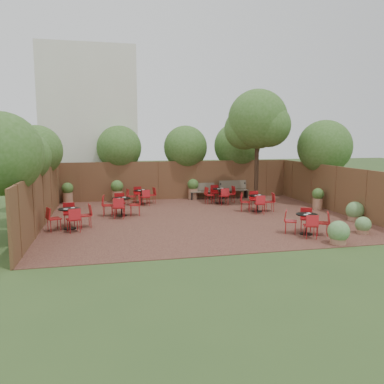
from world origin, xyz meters
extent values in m
plane|color=#354F23|center=(0.00, 0.00, 0.00)|extent=(80.00, 80.00, 0.00)
cube|color=#321714|center=(0.00, 0.00, 0.01)|extent=(12.00, 10.00, 0.02)
cube|color=brown|center=(0.00, 5.00, 1.00)|extent=(12.00, 0.08, 2.00)
cube|color=brown|center=(-6.00, 0.00, 1.00)|extent=(0.08, 10.00, 2.00)
cube|color=brown|center=(6.00, 0.00, 1.00)|extent=(0.08, 10.00, 2.00)
cube|color=silver|center=(-4.50, 8.00, 4.00)|extent=(5.00, 4.00, 8.00)
sphere|color=#33591D|center=(-6.60, 3.00, 2.66)|extent=(2.20, 2.20, 2.20)
sphere|color=#33591D|center=(-6.50, 0.00, 2.54)|extent=(1.82, 1.82, 1.82)
sphere|color=#33591D|center=(-6.70, -2.50, 2.74)|extent=(2.48, 2.48, 2.48)
sphere|color=#33591D|center=(-3.00, 5.70, 2.69)|extent=(2.31, 2.31, 2.31)
sphere|color=#33591D|center=(0.50, 5.60, 2.70)|extent=(2.33, 2.33, 2.33)
sphere|color=#33591D|center=(3.50, 5.80, 2.77)|extent=(2.57, 2.57, 2.57)
sphere|color=#33591D|center=(6.60, 2.00, 2.77)|extent=(2.58, 2.58, 2.58)
cylinder|color=black|center=(3.40, 2.64, 2.16)|extent=(0.27, 0.27, 4.28)
sphere|color=#33591D|center=(3.40, 2.64, 4.09)|extent=(2.81, 2.81, 2.81)
sphere|color=#33591D|center=(2.90, 3.04, 3.62)|extent=(1.97, 1.97, 1.97)
sphere|color=#33591D|center=(3.80, 2.24, 3.79)|extent=(2.05, 2.05, 2.05)
cube|color=brown|center=(1.20, 4.55, 0.41)|extent=(1.36, 0.43, 0.05)
cube|color=brown|center=(1.20, 4.73, 0.65)|extent=(1.35, 0.13, 0.41)
cube|color=black|center=(0.59, 4.55, 0.20)|extent=(0.06, 0.41, 0.36)
cube|color=black|center=(1.81, 4.55, 0.20)|extent=(0.06, 0.41, 0.36)
cube|color=brown|center=(2.91, 4.55, 0.45)|extent=(1.50, 0.45, 0.05)
cube|color=brown|center=(2.91, 4.75, 0.72)|extent=(1.50, 0.11, 0.45)
cube|color=black|center=(2.23, 4.55, 0.22)|extent=(0.06, 0.45, 0.40)
cube|color=black|center=(3.59, 4.55, 0.22)|extent=(0.06, 0.45, 0.40)
cylinder|color=black|center=(-5.00, -0.88, 0.03)|extent=(0.43, 0.43, 0.03)
cylinder|color=black|center=(-5.00, -0.88, 0.38)|extent=(0.05, 0.05, 0.69)
cylinder|color=black|center=(-5.00, -0.88, 0.73)|extent=(0.74, 0.74, 0.03)
cube|color=white|center=(-4.88, -0.81, 0.76)|extent=(0.16, 0.13, 0.01)
cube|color=white|center=(-5.10, -1.00, 0.76)|extent=(0.16, 0.13, 0.01)
cylinder|color=black|center=(-2.08, 3.73, 0.03)|extent=(0.40, 0.40, 0.03)
cylinder|color=black|center=(-2.08, 3.73, 0.36)|extent=(0.05, 0.05, 0.64)
cylinder|color=black|center=(-2.08, 3.73, 0.69)|extent=(0.69, 0.69, 0.03)
cube|color=white|center=(-1.97, 3.80, 0.71)|extent=(0.15, 0.12, 0.01)
cube|color=white|center=(-2.17, 3.62, 0.71)|extent=(0.15, 0.12, 0.01)
cylinder|color=black|center=(2.69, 0.72, 0.03)|extent=(0.42, 0.42, 0.03)
cylinder|color=black|center=(2.69, 0.72, 0.37)|extent=(0.05, 0.05, 0.67)
cylinder|color=black|center=(2.69, 0.72, 0.71)|extent=(0.72, 0.72, 0.03)
cube|color=white|center=(2.81, 0.80, 0.74)|extent=(0.14, 0.10, 0.01)
cube|color=white|center=(2.60, 0.61, 0.74)|extent=(0.14, 0.10, 0.01)
cylinder|color=black|center=(2.75, -3.40, 0.03)|extent=(0.41, 0.41, 0.03)
cylinder|color=black|center=(2.75, -3.40, 0.36)|extent=(0.05, 0.05, 0.65)
cylinder|color=black|center=(2.75, -3.40, 0.69)|extent=(0.70, 0.70, 0.03)
cube|color=white|center=(2.86, -3.32, 0.72)|extent=(0.15, 0.13, 0.01)
cube|color=white|center=(2.66, -3.51, 0.72)|extent=(0.15, 0.13, 0.01)
cylinder|color=black|center=(-3.12, 1.07, 0.03)|extent=(0.44, 0.44, 0.03)
cylinder|color=black|center=(-3.12, 1.07, 0.39)|extent=(0.05, 0.05, 0.70)
cylinder|color=black|center=(-3.12, 1.07, 0.75)|extent=(0.76, 0.76, 0.03)
cube|color=white|center=(-3.00, 1.15, 0.77)|extent=(0.15, 0.11, 0.01)
cube|color=white|center=(-3.22, 0.95, 0.77)|extent=(0.15, 0.11, 0.01)
cylinder|color=black|center=(1.72, 3.15, 0.03)|extent=(0.43, 0.43, 0.03)
cylinder|color=black|center=(1.72, 3.15, 0.38)|extent=(0.05, 0.05, 0.68)
cylinder|color=black|center=(1.72, 3.15, 0.73)|extent=(0.74, 0.74, 0.03)
cube|color=white|center=(1.83, 3.22, 0.75)|extent=(0.14, 0.10, 0.01)
cube|color=white|center=(1.62, 3.03, 0.75)|extent=(0.14, 0.10, 0.01)
cylinder|color=#95654A|center=(-3.19, 4.43, 0.31)|extent=(0.51, 0.51, 0.58)
sphere|color=#33591D|center=(-3.19, 4.43, 0.83)|extent=(0.61, 0.61, 0.61)
cylinder|color=#95654A|center=(0.72, 4.70, 0.30)|extent=(0.48, 0.48, 0.55)
sphere|color=#33591D|center=(0.72, 4.70, 0.79)|extent=(0.58, 0.58, 0.58)
cylinder|color=#95654A|center=(-5.57, 4.70, 0.29)|extent=(0.47, 0.47, 0.54)
sphere|color=#33591D|center=(-5.57, 4.70, 0.77)|extent=(0.56, 0.56, 0.56)
cylinder|color=#95654A|center=(5.55, 0.63, 0.27)|extent=(0.43, 0.43, 0.50)
sphere|color=#33591D|center=(5.55, 0.63, 0.71)|extent=(0.52, 0.52, 0.52)
cylinder|color=#95654A|center=(4.68, -3.69, 0.11)|extent=(0.38, 0.38, 0.17)
sphere|color=#538243|center=(4.68, -3.69, 0.33)|extent=(0.52, 0.52, 0.52)
cylinder|color=#95654A|center=(3.13, -4.65, 0.13)|extent=(0.48, 0.48, 0.22)
sphere|color=#538243|center=(3.13, -4.65, 0.40)|extent=(0.65, 0.65, 0.65)
cylinder|color=#95654A|center=(5.70, -1.81, 0.13)|extent=(0.50, 0.50, 0.23)
sphere|color=#538243|center=(5.70, -1.81, 0.42)|extent=(0.68, 0.68, 0.68)
camera|label=1|loc=(-3.67, -14.73, 3.20)|focal=35.91mm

